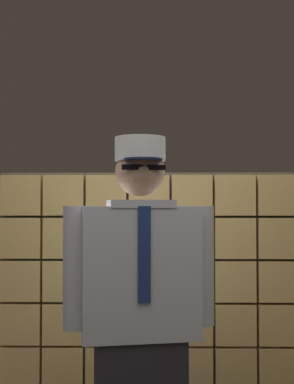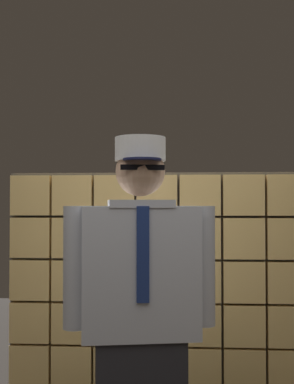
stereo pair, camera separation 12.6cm
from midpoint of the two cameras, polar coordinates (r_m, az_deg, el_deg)
glass_block_wall at (r=3.41m, az=2.24°, el=-12.26°), size 1.99×0.10×1.71m
standing_person at (r=2.42m, az=0.77°, el=-14.36°), size 0.72×0.35×1.79m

